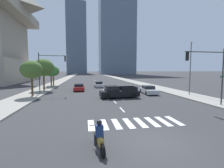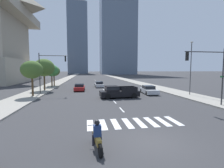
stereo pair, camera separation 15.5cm
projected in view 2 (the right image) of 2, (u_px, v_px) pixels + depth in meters
The scene contains 19 objects.
ground_plane at pixel (151, 142), 8.83m from camera, with size 800.00×800.00×0.00m, color #333335.
sidewalk_east at pixel (148, 85), 40.19m from camera, with size 4.00×260.00×0.15m, color gray.
sidewalk_west at pixel (48, 87), 36.50m from camera, with size 4.00×260.00×0.15m, color gray.
crosswalk_near at pixel (134, 123), 12.01m from camera, with size 6.75×2.33×0.01m.
lane_divider_center at pixel (100, 86), 39.56m from camera, with size 0.14×50.00×0.01m.
motorcycle_trailing at pixel (97, 138), 7.96m from camera, with size 0.70×2.18×1.49m.
pickup_truck at pixel (118, 92), 22.68m from camera, with size 5.45×2.28×1.67m.
sedan_silver_0 at pixel (99, 84), 36.91m from camera, with size 1.81×4.74×1.27m.
sedan_red_1 at pixel (80, 87), 30.77m from camera, with size 1.94×4.62×1.23m.
sedan_silver_2 at pixel (149, 90), 26.57m from camera, with size 2.14×4.67×1.31m.
traffic_signal_near at pixel (209, 66), 16.91m from camera, with size 4.75×0.28×5.94m.
traffic_signal_far at pixel (49, 66), 25.80m from camera, with size 4.51×0.28×6.34m.
street_lamp_east at pixel (191, 64), 24.37m from camera, with size 0.50×0.24×7.89m.
street_tree_nearest at pixel (32, 70), 23.22m from camera, with size 2.98×2.98×5.01m.
street_tree_second at pixel (44, 68), 29.95m from camera, with size 3.73×3.73×5.71m.
street_tree_third at pixel (52, 71), 36.62m from camera, with size 3.05×3.05×4.88m.
street_tree_fourth at pixel (54, 71), 39.22m from camera, with size 2.85×2.85×4.63m.
office_tower_left_skyline at pixel (78, 39), 176.78m from camera, with size 20.39×24.18×84.34m.
office_tower_center_skyline at pixel (118, 25), 142.05m from camera, with size 29.53×22.71×94.80m.
Camera 2 is at (-3.41, -8.10, 3.86)m, focal length 26.34 mm.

